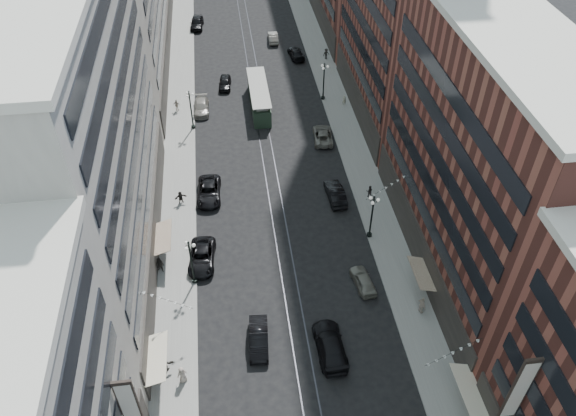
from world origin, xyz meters
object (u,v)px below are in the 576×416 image
lamppost_se_far (372,215)px  pedestrian_2 (160,265)px  car_8 (201,107)px  car_extra_0 (330,345)px  pedestrian_8 (344,100)px  car_9 (197,23)px  lamppost_sw_far (191,261)px  lamppost_se_mid (324,80)px  car_4 (363,280)px  streetcar (259,98)px  car_11 (323,135)px  pedestrian_1 (182,375)px  pedestrian_6 (177,105)px  pedestrian_5 (181,197)px  pedestrian_7 (369,191)px  car_10 (335,193)px  pedestrian_extra_0 (164,364)px  pedestrian_4 (422,305)px  car_5 (259,338)px  car_13 (225,83)px  car_7 (209,191)px  pedestrian_9 (326,54)px  car_2 (202,257)px  car_14 (273,37)px

lamppost_se_far → pedestrian_2: bearing=-174.1°
car_8 → car_extra_0: bearing=-74.1°
pedestrian_8 → car_9: bearing=-51.1°
lamppost_sw_far → lamppost_se_mid: bearing=60.1°
car_9 → car_4: bearing=-70.5°
streetcar → car_4: size_ratio=2.78×
car_11 → streetcar: bearing=-45.2°
lamppost_sw_far → streetcar: lamppost_sw_far is taller
lamppost_sw_far → car_8: bearing=87.8°
pedestrian_1 → pedestrian_6: size_ratio=1.05×
pedestrian_5 → pedestrian_7: bearing=-21.6°
streetcar → pedestrian_8: size_ratio=7.56×
lamppost_se_mid → car_10: size_ratio=1.13×
pedestrian_2 → pedestrian_extra_0: 11.28m
pedestrian_2 → pedestrian_4: (24.04, -8.20, 0.06)m
car_5 → pedestrian_6: 40.14m
car_9 → car_extra_0: 68.81m
lamppost_se_mid → car_11: 10.21m
car_13 → pedestrian_6: pedestrian_6 is taller
pedestrian_1 → pedestrian_6: pedestrian_1 is taller
lamppost_se_mid → car_9: (-17.60, 26.56, -2.21)m
car_8 → lamppost_se_far: bearing=-56.1°
pedestrian_7 → car_9: bearing=-57.6°
car_11 → pedestrian_4: bearing=103.7°
car_7 → car_8: 18.38m
lamppost_se_mid → car_10: lamppost_se_mid is taller
lamppost_se_far → pedestrian_9: 40.04m
car_11 → pedestrian_7: 12.41m
car_4 → car_7: car_7 is taller
lamppost_se_far → car_2: 17.81m
pedestrian_2 → car_7: 12.09m
car_5 → pedestrian_9: 54.00m
lamppost_se_mid → pedestrian_4: lamppost_se_mid is taller
car_8 → car_9: 27.46m
pedestrian_5 → car_5: bearing=-87.5°
pedestrian_4 → car_8: size_ratio=0.39×
car_14 → car_11: bearing=97.8°
lamppost_se_far → car_extra_0: (-6.75, -13.39, -2.24)m
lamppost_se_far → pedestrian_4: lamppost_se_far is taller
lamppost_sw_far → car_9: size_ratio=1.06×
car_10 → car_9: bearing=-75.5°
car_4 → car_5: 11.92m
pedestrian_9 → pedestrian_extra_0: size_ratio=1.03×
lamppost_sw_far → pedestrian_5: 12.27m
lamppost_se_far → streetcar: (-9.20, 27.30, -1.65)m
car_14 → pedestrian_extra_0: pedestrian_extra_0 is taller
car_5 → pedestrian_8: size_ratio=3.14×
car_4 → car_11: size_ratio=0.80×
pedestrian_7 → car_8: bearing=-37.2°
car_4 → pedestrian_8: (4.80, 32.42, 0.20)m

